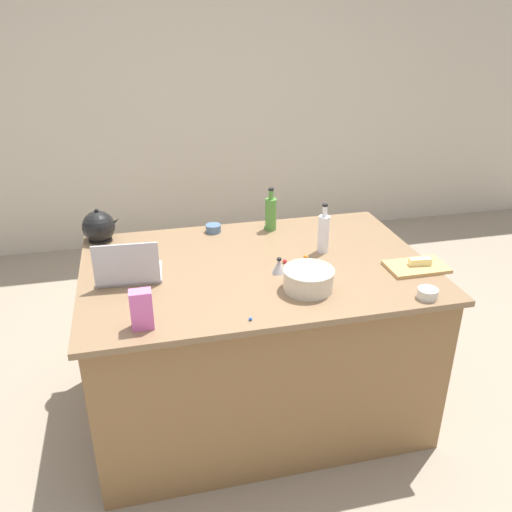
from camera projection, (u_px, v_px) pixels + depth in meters
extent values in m
plane|color=gray|center=(256.00, 403.00, 3.10)|extent=(12.00, 12.00, 0.00)
cube|color=beige|center=(191.00, 102.00, 4.75)|extent=(8.00, 0.10, 2.60)
cube|color=olive|center=(256.00, 341.00, 2.91)|extent=(1.69, 1.10, 0.87)
cube|color=#846647|center=(256.00, 267.00, 2.72)|extent=(1.75, 1.16, 0.03)
cube|color=#B7B7BC|center=(130.00, 274.00, 2.60)|extent=(0.32, 0.24, 0.02)
cube|color=black|center=(130.00, 271.00, 2.60)|extent=(0.28, 0.17, 0.00)
cube|color=#B7B7BC|center=(126.00, 264.00, 2.45)|extent=(0.30, 0.03, 0.20)
cube|color=#333842|center=(126.00, 264.00, 2.46)|extent=(0.27, 0.02, 0.18)
cylinder|color=beige|center=(308.00, 280.00, 2.46)|extent=(0.23, 0.23, 0.10)
cylinder|color=black|center=(308.00, 279.00, 2.46)|extent=(0.19, 0.19, 0.09)
torus|color=beige|center=(309.00, 270.00, 2.44)|extent=(0.24, 0.24, 0.01)
cylinder|color=#4C8C38|center=(271.00, 214.00, 3.09)|extent=(0.07, 0.07, 0.19)
cylinder|color=#4C8C38|center=(271.00, 195.00, 3.04)|extent=(0.03, 0.03, 0.05)
cylinder|color=black|center=(271.00, 189.00, 3.03)|extent=(0.03, 0.03, 0.01)
cylinder|color=white|center=(323.00, 234.00, 2.81)|extent=(0.06, 0.06, 0.20)
cylinder|color=white|center=(325.00, 211.00, 2.76)|extent=(0.03, 0.03, 0.06)
cylinder|color=black|center=(325.00, 205.00, 2.74)|extent=(0.03, 0.03, 0.01)
cylinder|color=black|center=(100.00, 239.00, 2.99)|extent=(0.13, 0.13, 0.01)
sphere|color=black|center=(99.00, 227.00, 2.96)|extent=(0.18, 0.18, 0.18)
cone|color=black|center=(114.00, 222.00, 2.97)|extent=(0.08, 0.03, 0.07)
sphere|color=black|center=(96.00, 211.00, 2.92)|extent=(0.02, 0.02, 0.02)
cube|color=tan|center=(416.00, 267.00, 2.67)|extent=(0.30, 0.19, 0.02)
cube|color=#F4E58C|center=(420.00, 262.00, 2.66)|extent=(0.11, 0.05, 0.04)
cylinder|color=beige|center=(428.00, 293.00, 2.40)|extent=(0.09, 0.09, 0.05)
cylinder|color=slate|center=(213.00, 228.00, 3.09)|extent=(0.09, 0.09, 0.04)
cone|color=#B2B2B7|center=(279.00, 266.00, 2.62)|extent=(0.07, 0.07, 0.07)
cylinder|color=black|center=(279.00, 259.00, 2.60)|extent=(0.02, 0.02, 0.01)
cube|color=pink|center=(142.00, 309.00, 2.15)|extent=(0.09, 0.06, 0.17)
sphere|color=green|center=(265.00, 227.00, 3.14)|extent=(0.02, 0.02, 0.02)
sphere|color=yellow|center=(121.00, 268.00, 2.66)|extent=(0.02, 0.02, 0.02)
sphere|color=red|center=(285.00, 261.00, 2.72)|extent=(0.02, 0.02, 0.02)
sphere|color=blue|center=(127.00, 255.00, 2.80)|extent=(0.01, 0.01, 0.01)
sphere|color=orange|center=(306.00, 257.00, 2.77)|extent=(0.02, 0.02, 0.02)
sphere|color=blue|center=(250.00, 319.00, 2.23)|extent=(0.01, 0.01, 0.01)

